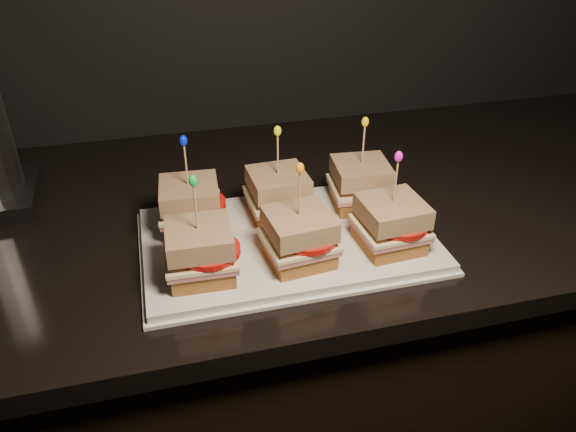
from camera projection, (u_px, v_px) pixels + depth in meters
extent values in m
cube|color=black|center=(178.00, 391.00, 1.23)|extent=(2.30, 0.69, 0.83)
cube|color=black|center=(153.00, 224.00, 1.00)|extent=(2.34, 0.73, 0.04)
cube|color=white|center=(288.00, 240.00, 0.91)|extent=(0.46, 0.28, 0.02)
cube|color=white|center=(288.00, 243.00, 0.91)|extent=(0.47, 0.30, 0.01)
cube|color=brown|center=(192.00, 220.00, 0.92)|extent=(0.10, 0.10, 0.02)
cube|color=#B55A59|center=(191.00, 211.00, 0.91)|extent=(0.11, 0.10, 0.01)
cube|color=#FDE9A9|center=(191.00, 208.00, 0.91)|extent=(0.11, 0.10, 0.01)
cylinder|color=red|center=(198.00, 205.00, 0.90)|extent=(0.09, 0.09, 0.01)
cube|color=brown|center=(189.00, 193.00, 0.89)|extent=(0.10, 0.10, 0.03)
cylinder|color=tan|center=(186.00, 167.00, 0.87)|extent=(0.00, 0.00, 0.09)
ellipsoid|color=#0719DF|center=(183.00, 140.00, 0.84)|extent=(0.01, 0.01, 0.02)
cube|color=brown|center=(278.00, 208.00, 0.95)|extent=(0.09, 0.09, 0.02)
cube|color=#B55A59|center=(278.00, 200.00, 0.94)|extent=(0.10, 0.10, 0.01)
cube|color=#FDE9A9|center=(278.00, 196.00, 0.94)|extent=(0.10, 0.10, 0.01)
cylinder|color=red|center=(286.00, 193.00, 0.93)|extent=(0.09, 0.09, 0.01)
cube|color=brown|center=(278.00, 182.00, 0.92)|extent=(0.10, 0.10, 0.03)
cylinder|color=tan|center=(278.00, 157.00, 0.90)|extent=(0.00, 0.00, 0.09)
ellipsoid|color=#E3F10D|center=(278.00, 131.00, 0.87)|extent=(0.01, 0.01, 0.02)
cube|color=brown|center=(359.00, 198.00, 0.98)|extent=(0.10, 0.10, 0.02)
cube|color=#B55A59|center=(360.00, 189.00, 0.97)|extent=(0.11, 0.10, 0.01)
cube|color=#FDE9A9|center=(360.00, 186.00, 0.97)|extent=(0.11, 0.11, 0.01)
cylinder|color=red|center=(368.00, 183.00, 0.96)|extent=(0.09, 0.09, 0.01)
cube|color=brown|center=(361.00, 172.00, 0.95)|extent=(0.10, 0.10, 0.03)
cylinder|color=tan|center=(363.00, 147.00, 0.93)|extent=(0.00, 0.00, 0.09)
ellipsoid|color=yellow|center=(365.00, 122.00, 0.91)|extent=(0.01, 0.01, 0.02)
cube|color=brown|center=(202.00, 267.00, 0.81)|extent=(0.09, 0.09, 0.02)
cube|color=#B55A59|center=(201.00, 258.00, 0.80)|extent=(0.10, 0.10, 0.01)
cube|color=#FDE9A9|center=(200.00, 254.00, 0.80)|extent=(0.10, 0.10, 0.01)
cylinder|color=red|center=(209.00, 251.00, 0.79)|extent=(0.09, 0.09, 0.01)
cube|color=brown|center=(199.00, 238.00, 0.78)|extent=(0.09, 0.09, 0.03)
cylinder|color=tan|center=(196.00, 210.00, 0.76)|extent=(0.00, 0.00, 0.09)
ellipsoid|color=green|center=(193.00, 181.00, 0.74)|extent=(0.01, 0.01, 0.02)
cube|color=brown|center=(299.00, 252.00, 0.84)|extent=(0.10, 0.10, 0.02)
cube|color=#B55A59|center=(299.00, 243.00, 0.83)|extent=(0.11, 0.10, 0.01)
cube|color=#FDE9A9|center=(299.00, 239.00, 0.83)|extent=(0.11, 0.11, 0.01)
cylinder|color=red|center=(308.00, 236.00, 0.82)|extent=(0.09, 0.09, 0.01)
cube|color=brown|center=(299.00, 224.00, 0.81)|extent=(0.10, 0.10, 0.03)
cylinder|color=tan|center=(300.00, 197.00, 0.79)|extent=(0.00, 0.00, 0.09)
ellipsoid|color=orange|center=(300.00, 168.00, 0.77)|extent=(0.01, 0.01, 0.02)
cube|color=brown|center=(389.00, 239.00, 0.87)|extent=(0.10, 0.10, 0.02)
cube|color=#B55A59|center=(390.00, 230.00, 0.86)|extent=(0.10, 0.10, 0.01)
cube|color=#FDE9A9|center=(391.00, 226.00, 0.86)|extent=(0.11, 0.10, 0.01)
cylinder|color=red|center=(400.00, 223.00, 0.85)|extent=(0.09, 0.09, 0.01)
cube|color=brown|center=(392.00, 211.00, 0.85)|extent=(0.10, 0.10, 0.03)
cylinder|color=tan|center=(395.00, 184.00, 0.82)|extent=(0.00, 0.00, 0.09)
ellipsoid|color=#D81BC3|center=(399.00, 156.00, 0.80)|extent=(0.01, 0.01, 0.02)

